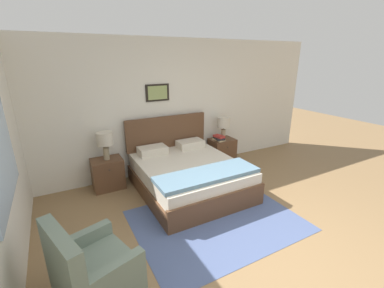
{
  "coord_description": "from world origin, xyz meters",
  "views": [
    {
      "loc": [
        -1.9,
        -1.6,
        2.25
      ],
      "look_at": [
        -0.13,
        1.66,
        0.99
      ],
      "focal_mm": 24.0,
      "sensor_mm": 36.0,
      "label": 1
    }
  ],
  "objects_px": {
    "bed": "(188,174)",
    "nightstand_by_door": "(222,151)",
    "table_lamp_by_door": "(224,123)",
    "armchair": "(93,276)",
    "nightstand_near_window": "(108,174)",
    "table_lamp_near_window": "(105,140)"
  },
  "relations": [
    {
      "from": "nightstand_near_window",
      "to": "table_lamp_near_window",
      "type": "xyz_separation_m",
      "value": [
        0.01,
        -0.01,
        0.63
      ]
    },
    {
      "from": "armchair",
      "to": "nightstand_near_window",
      "type": "height_order",
      "value": "armchair"
    },
    {
      "from": "bed",
      "to": "table_lamp_by_door",
      "type": "height_order",
      "value": "bed"
    },
    {
      "from": "bed",
      "to": "nightstand_by_door",
      "type": "bearing_deg",
      "value": 31.19
    },
    {
      "from": "nightstand_by_door",
      "to": "table_lamp_near_window",
      "type": "height_order",
      "value": "table_lamp_near_window"
    },
    {
      "from": "bed",
      "to": "armchair",
      "type": "distance_m",
      "value": 2.38
    },
    {
      "from": "table_lamp_near_window",
      "to": "bed",
      "type": "bearing_deg",
      "value": -31.23
    },
    {
      "from": "table_lamp_near_window",
      "to": "table_lamp_by_door",
      "type": "bearing_deg",
      "value": 0.0
    },
    {
      "from": "armchair",
      "to": "table_lamp_near_window",
      "type": "bearing_deg",
      "value": 148.22
    },
    {
      "from": "bed",
      "to": "table_lamp_by_door",
      "type": "distance_m",
      "value": 1.57
    },
    {
      "from": "bed",
      "to": "nightstand_near_window",
      "type": "relative_size",
      "value": 3.52
    },
    {
      "from": "bed",
      "to": "nightstand_by_door",
      "type": "xyz_separation_m",
      "value": [
        1.23,
        0.75,
        -0.02
      ]
    },
    {
      "from": "nightstand_near_window",
      "to": "nightstand_by_door",
      "type": "relative_size",
      "value": 1.0
    },
    {
      "from": "armchair",
      "to": "nightstand_by_door",
      "type": "bearing_deg",
      "value": 109.73
    },
    {
      "from": "bed",
      "to": "table_lamp_by_door",
      "type": "bearing_deg",
      "value": 30.77
    },
    {
      "from": "table_lamp_near_window",
      "to": "table_lamp_by_door",
      "type": "distance_m",
      "value": 2.46
    },
    {
      "from": "bed",
      "to": "armchair",
      "type": "relative_size",
      "value": 2.14
    },
    {
      "from": "armchair",
      "to": "table_lamp_by_door",
      "type": "height_order",
      "value": "table_lamp_by_door"
    },
    {
      "from": "armchair",
      "to": "table_lamp_by_door",
      "type": "distance_m",
      "value": 3.86
    },
    {
      "from": "nightstand_near_window",
      "to": "table_lamp_near_window",
      "type": "height_order",
      "value": "table_lamp_near_window"
    },
    {
      "from": "armchair",
      "to": "nightstand_near_window",
      "type": "relative_size",
      "value": 1.65
    },
    {
      "from": "bed",
      "to": "nightstand_by_door",
      "type": "height_order",
      "value": "bed"
    }
  ]
}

